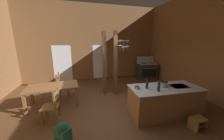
% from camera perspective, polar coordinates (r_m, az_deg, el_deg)
% --- Properties ---
extents(ground_plane, '(8.68, 8.34, 0.10)m').
position_cam_1_polar(ground_plane, '(4.34, -1.93, -18.94)').
color(ground_plane, brown).
extents(wall_back, '(8.68, 0.14, 4.33)m').
position_cam_1_polar(wall_back, '(7.46, -9.07, 12.42)').
color(wall_back, brown).
rests_on(wall_back, ground_plane).
extents(wall_right, '(0.14, 8.34, 4.33)m').
position_cam_1_polar(wall_right, '(6.01, 38.94, 9.49)').
color(wall_right, brown).
rests_on(wall_right, ground_plane).
extents(glazed_door_back_left, '(1.00, 0.01, 2.05)m').
position_cam_1_polar(glazed_door_back_left, '(7.50, -22.26, 2.83)').
color(glazed_door_back_left, white).
rests_on(glazed_door_back_left, ground_plane).
extents(glazed_panel_back_right, '(0.84, 0.01, 2.05)m').
position_cam_1_polar(glazed_panel_back_right, '(7.54, -5.71, 3.82)').
color(glazed_panel_back_right, white).
rests_on(glazed_panel_back_right, ground_plane).
extents(kitchen_island, '(2.21, 1.08, 0.91)m').
position_cam_1_polar(kitchen_island, '(4.24, 23.33, -13.17)').
color(kitchen_island, brown).
rests_on(kitchen_island, ground_plane).
extents(stove_range, '(1.22, 0.93, 1.32)m').
position_cam_1_polar(stove_range, '(7.97, 16.16, -0.11)').
color(stove_range, '#2B2B2B').
rests_on(stove_range, ground_plane).
extents(support_post_with_pot_rack, '(0.66, 0.26, 2.68)m').
position_cam_1_polar(support_post_with_pot_rack, '(5.07, 2.07, 4.13)').
color(support_post_with_pot_rack, brown).
rests_on(support_post_with_pot_rack, ground_plane).
extents(support_post_center, '(0.14, 0.14, 2.68)m').
position_cam_1_polar(support_post_center, '(5.18, -3.69, 3.04)').
color(support_post_center, brown).
rests_on(support_post_center, ground_plane).
extents(step_stool, '(0.38, 0.30, 0.30)m').
position_cam_1_polar(step_stool, '(4.17, 35.32, -19.40)').
color(step_stool, brown).
rests_on(step_stool, ground_plane).
extents(dining_table, '(1.76, 1.03, 0.74)m').
position_cam_1_polar(dining_table, '(4.84, -26.05, -7.59)').
color(dining_table, brown).
rests_on(dining_table, ground_plane).
extents(ladderback_chair_near_window, '(0.49, 0.49, 0.95)m').
position_cam_1_polar(ladderback_chair_near_window, '(4.02, -26.36, -14.99)').
color(ladderback_chair_near_window, brown).
rests_on(ladderback_chair_near_window, ground_plane).
extents(ladderback_chair_by_post, '(0.48, 0.48, 0.95)m').
position_cam_1_polar(ladderback_chair_by_post, '(5.71, -22.61, -6.25)').
color(ladderback_chair_by_post, brown).
rests_on(ladderback_chair_by_post, ground_plane).
extents(backpack, '(0.39, 0.38, 0.60)m').
position_cam_1_polar(backpack, '(3.13, -22.06, -26.37)').
color(backpack, '#1E5138').
rests_on(backpack, ground_plane).
extents(stockpot_on_counter, '(0.35, 0.28, 0.17)m').
position_cam_1_polar(stockpot_on_counter, '(4.06, 22.75, -6.01)').
color(stockpot_on_counter, '#A8AAB2').
rests_on(stockpot_on_counter, kitchen_island).
extents(mixing_bowl_on_counter, '(0.18, 0.18, 0.07)m').
position_cam_1_polar(mixing_bowl_on_counter, '(3.67, 11.64, -8.11)').
color(mixing_bowl_on_counter, '#B2A893').
rests_on(mixing_bowl_on_counter, kitchen_island).
extents(bottle_tall_on_counter, '(0.08, 0.08, 0.31)m').
position_cam_1_polar(bottle_tall_on_counter, '(3.73, 16.15, -6.52)').
color(bottle_tall_on_counter, '#1E2328').
rests_on(bottle_tall_on_counter, kitchen_island).
extents(bottle_short_on_counter, '(0.08, 0.08, 0.33)m').
position_cam_1_polar(bottle_short_on_counter, '(3.63, 21.15, -7.34)').
color(bottle_short_on_counter, '#1E2328').
rests_on(bottle_short_on_counter, kitchen_island).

